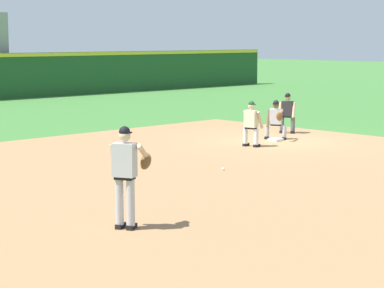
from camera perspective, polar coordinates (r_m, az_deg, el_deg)
ground_plane at (r=25.12m, az=6.38°, el=0.22°), size 160.00×160.00×0.00m
infield_dirt_patch at (r=19.21m, az=2.38°, el=-2.13°), size 18.00×18.00×0.01m
first_base_bag at (r=25.12m, az=6.38°, el=0.32°), size 0.38×0.38×0.09m
baseball at (r=19.44m, az=2.38°, el=-1.91°), size 0.07×0.07×0.07m
pitcher at (r=13.35m, az=-5.03°, el=-2.05°), size 0.83×0.59×1.86m
first_baseman at (r=25.44m, az=6.42°, el=1.98°), size 0.83×1.01×1.34m
baserunner at (r=23.66m, az=4.53°, el=1.70°), size 0.51×0.64×1.46m
umpire at (r=27.24m, az=7.29°, el=2.48°), size 0.61×0.67×1.46m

